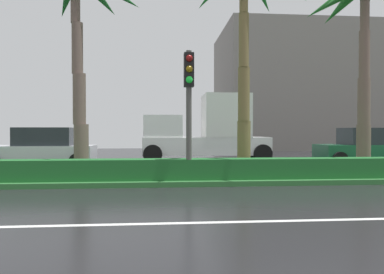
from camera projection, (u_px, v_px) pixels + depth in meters
The scene contains 7 objects.
palm_tree_centre at pixel (76, 0), 11.95m from camera, with size 4.48×4.22×7.10m.
palm_tree_mid_right at pixel (364, 9), 12.92m from camera, with size 4.20×4.23×7.11m.
traffic_signal_median_right at pixel (189, 91), 10.56m from camera, with size 0.28×0.43×3.71m.
car_in_traffic_third at pixel (43, 149), 15.63m from camera, with size 4.30×2.02×1.72m.
box_truck_lead at pixel (207, 132), 19.16m from camera, with size 6.40×2.64×3.46m.
car_in_traffic_fourth at pixel (366, 147), 16.98m from camera, with size 4.30×2.02×1.72m.
building_far_right at pixel (312, 91), 34.30m from camera, with size 16.81×10.27×10.67m.
Camera 1 is at (5.65, -4.24, 1.56)m, focal length 34.66 mm.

